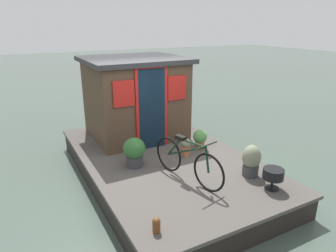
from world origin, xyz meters
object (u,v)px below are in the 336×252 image
object	(u,v)px
houseboat_cabin	(135,97)
potted_plant_fern	(200,138)
potted_plant_succulent	(186,146)
potted_plant_geranium	(134,151)
charcoal_grill	(273,175)
mooring_bollard	(156,225)
bicycle	(187,161)
potted_plant_basil	(251,160)

from	to	relation	value
houseboat_cabin	potted_plant_fern	distance (m)	1.82
potted_plant_succulent	potted_plant_geranium	world-z (taller)	potted_plant_geranium
charcoal_grill	mooring_bollard	xyz separation A→B (m)	(-0.09, 2.13, -0.14)
potted_plant_fern	potted_plant_geranium	world-z (taller)	potted_plant_geranium
potted_plant_fern	mooring_bollard	size ratio (longest dim) A/B	2.00
bicycle	potted_plant_basil	world-z (taller)	bicycle
potted_plant_succulent	potted_plant_geranium	size ratio (longest dim) A/B	0.66
potted_plant_geranium	potted_plant_fern	bearing A→B (deg)	-86.07
houseboat_cabin	potted_plant_geranium	xyz separation A→B (m)	(-1.56, 0.68, -0.63)
potted_plant_geranium	charcoal_grill	xyz separation A→B (m)	(-1.83, -1.65, -0.05)
bicycle	potted_plant_fern	size ratio (longest dim) A/B	3.67
bicycle	mooring_bollard	size ratio (longest dim) A/B	7.36
potted_plant_geranium	houseboat_cabin	bearing A→B (deg)	-23.66
houseboat_cabin	charcoal_grill	xyz separation A→B (m)	(-3.39, -0.96, -0.68)
charcoal_grill	potted_plant_succulent	bearing A→B (deg)	17.16
bicycle	potted_plant_geranium	size ratio (longest dim) A/B	2.79
houseboat_cabin	potted_plant_basil	world-z (taller)	houseboat_cabin
potted_plant_succulent	potted_plant_geranium	distance (m)	1.11
potted_plant_geranium	mooring_bollard	xyz separation A→B (m)	(-1.91, 0.49, -0.18)
potted_plant_geranium	mooring_bollard	distance (m)	1.98
potted_plant_geranium	mooring_bollard	size ratio (longest dim) A/B	2.63
potted_plant_fern	potted_plant_basil	world-z (taller)	potted_plant_basil
bicycle	potted_plant_fern	distance (m)	1.40
potted_plant_succulent	charcoal_grill	xyz separation A→B (m)	(-1.78, -0.55, 0.06)
houseboat_cabin	potted_plant_basil	distance (m)	3.10
bicycle	potted_plant_basil	distance (m)	1.14
potted_plant_succulent	mooring_bollard	size ratio (longest dim) A/B	1.73
potted_plant_succulent	potted_plant_fern	size ratio (longest dim) A/B	0.86
potted_plant_succulent	houseboat_cabin	bearing A→B (deg)	14.44
bicycle	potted_plant_fern	world-z (taller)	bicycle
potted_plant_basil	potted_plant_fern	bearing A→B (deg)	4.62
potted_plant_fern	bicycle	bearing A→B (deg)	137.15
houseboat_cabin	charcoal_grill	size ratio (longest dim) A/B	6.25
potted_plant_basil	bicycle	bearing A→B (deg)	69.59
charcoal_grill	bicycle	bearing A→B (deg)	49.48
bicycle	potted_plant_basil	size ratio (longest dim) A/B	2.74
potted_plant_geranium	potted_plant_basil	xyz separation A→B (m)	(-1.32, -1.65, -0.01)
potted_plant_geranium	potted_plant_basil	bearing A→B (deg)	-128.52
houseboat_cabin	bicycle	distance (m)	2.55
houseboat_cabin	mooring_bollard	distance (m)	3.76
potted_plant_fern	mooring_bollard	world-z (taller)	potted_plant_fern
charcoal_grill	mooring_bollard	world-z (taller)	charcoal_grill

